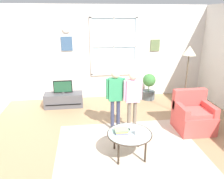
# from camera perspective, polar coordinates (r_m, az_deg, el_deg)

# --- Properties ---
(ground_plane) EXTENTS (6.53, 6.27, 0.02)m
(ground_plane) POSITION_cam_1_polar(r_m,az_deg,el_deg) (4.48, 3.70, -14.49)
(ground_plane) COLOR #9E7A56
(back_wall) EXTENTS (5.93, 0.17, 2.75)m
(back_wall) POSITION_cam_1_polar(r_m,az_deg,el_deg) (6.69, -0.90, 9.59)
(back_wall) COLOR silver
(back_wall) RESTS_ON ground_plane
(area_rug) EXTENTS (2.74, 2.35, 0.01)m
(area_rug) POSITION_cam_1_polar(r_m,az_deg,el_deg) (4.32, 4.58, -15.70)
(area_rug) COLOR #C6B29E
(area_rug) RESTS_ON ground_plane
(tv_stand) EXTENTS (1.05, 0.44, 0.39)m
(tv_stand) POSITION_cam_1_polar(r_m,az_deg,el_deg) (6.30, -12.41, -2.66)
(tv_stand) COLOR #4C4C51
(tv_stand) RESTS_ON ground_plane
(television) EXTENTS (0.51, 0.08, 0.37)m
(television) POSITION_cam_1_polar(r_m,az_deg,el_deg) (6.17, -12.66, 0.70)
(television) COLOR #4C4C4C
(television) RESTS_ON tv_stand
(armchair) EXTENTS (0.76, 0.74, 0.87)m
(armchair) POSITION_cam_1_polar(r_m,az_deg,el_deg) (5.21, 20.34, -6.49)
(armchair) COLOR #D14C47
(armchair) RESTS_ON ground_plane
(coffee_table) EXTENTS (0.81, 0.81, 0.46)m
(coffee_table) POSITION_cam_1_polar(r_m,az_deg,el_deg) (3.99, 4.57, -11.63)
(coffee_table) COLOR #99B2B7
(coffee_table) RESTS_ON ground_plane
(book_stack) EXTENTS (0.24, 0.19, 0.07)m
(book_stack) POSITION_cam_1_polar(r_m,az_deg,el_deg) (3.98, 2.47, -10.65)
(book_stack) COLOR #776EAD
(book_stack) RESTS_ON coffee_table
(cup) EXTENTS (0.08, 0.08, 0.11)m
(cup) POSITION_cam_1_polar(r_m,az_deg,el_deg) (3.93, 6.50, -10.89)
(cup) COLOR white
(cup) RESTS_ON coffee_table
(remote_near_books) EXTENTS (0.10, 0.14, 0.02)m
(remote_near_books) POSITION_cam_1_polar(r_m,az_deg,el_deg) (4.04, 4.15, -10.63)
(remote_near_books) COLOR black
(remote_near_books) RESTS_ON coffee_table
(remote_near_cup) EXTENTS (0.05, 0.14, 0.02)m
(remote_near_cup) POSITION_cam_1_polar(r_m,az_deg,el_deg) (4.08, 3.89, -10.29)
(remote_near_cup) COLOR black
(remote_near_cup) RESTS_ON coffee_table
(person_green_shirt) EXTENTS (0.42, 0.19, 1.38)m
(person_green_shirt) POSITION_cam_1_polar(r_m,az_deg,el_deg) (4.70, 0.90, -0.89)
(person_green_shirt) COLOR #333851
(person_green_shirt) RESTS_ON ground_plane
(person_pink_shirt) EXTENTS (0.41, 0.19, 1.35)m
(person_pink_shirt) POSITION_cam_1_polar(r_m,az_deg,el_deg) (4.68, 5.38, -1.28)
(person_pink_shirt) COLOR #726656
(person_pink_shirt) RESTS_ON ground_plane
(potted_plant_by_window) EXTENTS (0.38, 0.38, 0.80)m
(potted_plant_by_window) POSITION_cam_1_polar(r_m,az_deg,el_deg) (6.72, 9.56, 0.85)
(potted_plant_by_window) COLOR #4C565B
(potted_plant_by_window) RESTS_ON ground_plane
(floor_lamp) EXTENTS (0.32, 0.32, 1.77)m
(floor_lamp) POSITION_cam_1_polar(r_m,az_deg,el_deg) (5.59, 19.31, 7.78)
(floor_lamp) COLOR black
(floor_lamp) RESTS_ON ground_plane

